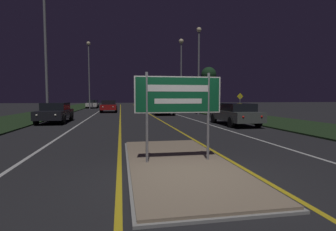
# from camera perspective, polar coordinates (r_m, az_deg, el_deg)

# --- Properties ---
(ground_plane) EXTENTS (160.00, 160.00, 0.00)m
(ground_plane) POSITION_cam_1_polar(r_m,az_deg,el_deg) (5.95, 4.76, -13.45)
(ground_plane) COLOR #232326
(median_island) EXTENTS (2.69, 6.51, 0.10)m
(median_island) POSITION_cam_1_polar(r_m,az_deg,el_deg) (7.06, 2.20, -10.28)
(median_island) COLOR #999993
(median_island) RESTS_ON ground_plane
(verge_left) EXTENTS (5.00, 100.00, 0.08)m
(verge_left) POSITION_cam_1_polar(r_m,az_deg,el_deg) (26.77, -27.66, -0.20)
(verge_left) COLOR #1E3319
(verge_left) RESTS_ON ground_plane
(verge_right) EXTENTS (5.00, 100.00, 0.08)m
(verge_right) POSITION_cam_1_polar(r_m,az_deg,el_deg) (27.80, 13.04, 0.30)
(verge_right) COLOR #1E3319
(verge_right) RESTS_ON ground_plane
(centre_line_yellow_left) EXTENTS (0.12, 70.00, 0.01)m
(centre_line_yellow_left) POSITION_cam_1_polar(r_m,az_deg,el_deg) (30.53, -10.33, 0.59)
(centre_line_yellow_left) COLOR gold
(centre_line_yellow_left) RESTS_ON ground_plane
(centre_line_yellow_right) EXTENTS (0.12, 70.00, 0.01)m
(centre_line_yellow_right) POSITION_cam_1_polar(r_m,az_deg,el_deg) (30.68, -4.60, 0.66)
(centre_line_yellow_right) COLOR gold
(centre_line_yellow_right) RESTS_ON ground_plane
(lane_line_white_left) EXTENTS (0.12, 70.00, 0.01)m
(lane_line_white_left) POSITION_cam_1_polar(r_m,az_deg,el_deg) (30.65, -15.32, 0.52)
(lane_line_white_left) COLOR silver
(lane_line_white_left) RESTS_ON ground_plane
(lane_line_white_right) EXTENTS (0.12, 70.00, 0.01)m
(lane_line_white_right) POSITION_cam_1_polar(r_m,az_deg,el_deg) (31.06, 0.30, 0.71)
(lane_line_white_right) COLOR silver
(lane_line_white_right) RESTS_ON ground_plane
(edge_line_white_left) EXTENTS (0.10, 70.00, 0.01)m
(edge_line_white_left) POSITION_cam_1_polar(r_m,az_deg,el_deg) (31.06, -20.84, 0.45)
(edge_line_white_left) COLOR silver
(edge_line_white_left) RESTS_ON ground_plane
(edge_line_white_right) EXTENTS (0.10, 70.00, 0.01)m
(edge_line_white_right) POSITION_cam_1_polar(r_m,az_deg,el_deg) (31.74, 5.64, 0.76)
(edge_line_white_right) COLOR silver
(edge_line_white_right) RESTS_ON ground_plane
(highway_sign) EXTENTS (2.29, 0.07, 2.32)m
(highway_sign) POSITION_cam_1_polar(r_m,az_deg,el_deg) (6.84, 2.25, 3.74)
(highway_sign) COLOR gray
(highway_sign) RESTS_ON median_island
(streetlight_left_near) EXTENTS (0.51, 0.51, 9.45)m
(streetlight_left_near) POSITION_cam_1_polar(r_m,az_deg,el_deg) (20.57, -25.15, 15.43)
(streetlight_left_near) COLOR gray
(streetlight_left_near) RESTS_ON ground_plane
(streetlight_left_far) EXTENTS (0.56, 0.56, 10.11)m
(streetlight_left_far) POSITION_cam_1_polar(r_m,az_deg,el_deg) (41.82, -16.84, 10.44)
(streetlight_left_far) COLOR gray
(streetlight_left_far) RESTS_ON ground_plane
(streetlight_right_near) EXTENTS (0.51, 0.51, 8.93)m
(streetlight_right_near) POSITION_cam_1_polar(r_m,az_deg,el_deg) (27.77, 6.71, 12.03)
(streetlight_right_near) COLOR gray
(streetlight_right_near) RESTS_ON ground_plane
(streetlight_right_far) EXTENTS (0.62, 0.62, 9.35)m
(streetlight_right_far) POSITION_cam_1_polar(r_m,az_deg,el_deg) (34.86, 2.89, 11.80)
(streetlight_right_far) COLOR gray
(streetlight_right_far) RESTS_ON ground_plane
(car_receding_0) EXTENTS (1.93, 4.74, 1.40)m
(car_receding_0) POSITION_cam_1_polar(r_m,az_deg,el_deg) (17.29, 14.38, 0.42)
(car_receding_0) COLOR #4C514C
(car_receding_0) RESTS_ON ground_plane
(car_receding_1) EXTENTS (1.99, 4.14, 1.44)m
(car_receding_1) POSITION_cam_1_polar(r_m,az_deg,el_deg) (26.61, -1.09, 1.79)
(car_receding_1) COLOR maroon
(car_receding_1) RESTS_ON ground_plane
(car_receding_2) EXTENTS (1.98, 4.73, 1.36)m
(car_receding_2) POSITION_cam_1_polar(r_m,az_deg,el_deg) (36.75, -4.10, 2.35)
(car_receding_2) COLOR #B7B7BC
(car_receding_2) RESTS_ON ground_plane
(car_approaching_0) EXTENTS (1.89, 4.50, 1.40)m
(car_approaching_0) POSITION_cam_1_polar(r_m,az_deg,el_deg) (20.01, -23.36, 0.67)
(car_approaching_0) COLOR black
(car_approaching_0) RESTS_ON ground_plane
(car_approaching_1) EXTENTS (1.93, 4.36, 1.42)m
(car_approaching_1) POSITION_cam_1_polar(r_m,az_deg,el_deg) (32.04, -12.75, 2.07)
(car_approaching_1) COLOR maroon
(car_approaching_1) RESTS_ON ground_plane
(car_approaching_2) EXTENTS (1.86, 4.36, 1.34)m
(car_approaching_2) POSITION_cam_1_polar(r_m,az_deg,el_deg) (45.06, -16.12, 2.47)
(car_approaching_2) COLOR silver
(car_approaching_2) RESTS_ON ground_plane
(warning_sign) EXTENTS (0.60, 0.06, 2.09)m
(warning_sign) POSITION_cam_1_polar(r_m,az_deg,el_deg) (24.92, 15.40, 2.84)
(warning_sign) COLOR gray
(warning_sign) RESTS_ON verge_right
(roadside_palm_right) EXTENTS (1.80, 1.80, 5.32)m
(roadside_palm_right) POSITION_cam_1_polar(r_m,az_deg,el_deg) (32.13, 8.86, 8.63)
(roadside_palm_right) COLOR #4C3823
(roadside_palm_right) RESTS_ON verge_right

